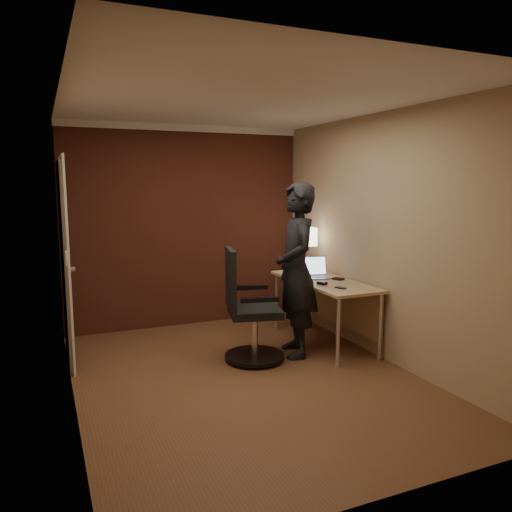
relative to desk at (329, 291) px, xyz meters
The scene contains 9 objects.
room 1.97m from the desk, 147.36° to the left, with size 4.00×4.00×4.00m.
desk is the anchor object (origin of this frame).
desk_lamp 0.80m from the desk, 90.17° to the left, with size 0.22×0.22×0.54m.
laptop 0.28m from the desk, 115.68° to the left, with size 0.37×0.31×0.23m.
mouse 0.33m from the desk, 136.98° to the right, with size 0.06×0.10×0.03m, color black.
phone 0.49m from the desk, 108.16° to the right, with size 0.06×0.12×0.01m, color black.
wallet 0.17m from the desk, 29.45° to the right, with size 0.09×0.11×0.02m, color black.
office_chair 1.08m from the desk, behind, with size 0.62×0.69×1.13m.
person 0.63m from the desk, 160.34° to the right, with size 0.66×0.43×1.80m, color black.
Camera 1 is at (-1.68, -4.13, 1.80)m, focal length 35.00 mm.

